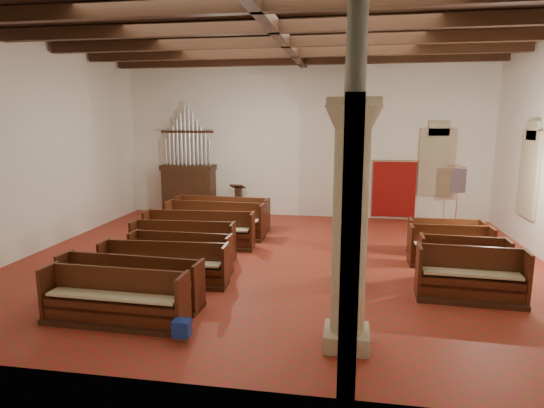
{
  "coord_description": "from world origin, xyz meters",
  "views": [
    {
      "loc": [
        1.73,
        -11.67,
        3.73
      ],
      "look_at": [
        -0.3,
        0.5,
        1.46
      ],
      "focal_mm": 30.0,
      "sensor_mm": 36.0,
      "label": 1
    }
  ],
  "objects": [
    {
      "name": "floor",
      "position": [
        0.0,
        0.0,
        0.0
      ],
      "size": [
        14.0,
        14.0,
        0.0
      ],
      "primitive_type": "plane",
      "color": "maroon",
      "rests_on": "ground"
    },
    {
      "name": "ceiling",
      "position": [
        0.0,
        0.0,
        6.0
      ],
      "size": [
        14.0,
        14.0,
        0.0
      ],
      "primitive_type": "plane",
      "rotation": [
        3.14,
        0.0,
        0.0
      ],
      "color": "#311F10",
      "rests_on": "wall_back"
    },
    {
      "name": "wall_back",
      "position": [
        0.0,
        6.0,
        3.0
      ],
      "size": [
        14.0,
        0.02,
        6.0
      ],
      "primitive_type": "cube",
      "color": "white",
      "rests_on": "floor"
    },
    {
      "name": "wall_front",
      "position": [
        0.0,
        -6.0,
        3.0
      ],
      "size": [
        14.0,
        0.02,
        6.0
      ],
      "primitive_type": "cube",
      "color": "white",
      "rests_on": "floor"
    },
    {
      "name": "wall_left",
      "position": [
        -7.0,
        0.0,
        3.0
      ],
      "size": [
        0.02,
        12.0,
        6.0
      ],
      "primitive_type": "cube",
      "color": "white",
      "rests_on": "floor"
    },
    {
      "name": "ceiling_beams",
      "position": [
        0.0,
        0.0,
        5.82
      ],
      "size": [
        13.8,
        11.8,
        0.3
      ],
      "primitive_type": null,
      "color": "#3F2114",
      "rests_on": "wall_back"
    },
    {
      "name": "arcade",
      "position": [
        1.8,
        0.0,
        3.56
      ],
      "size": [
        0.9,
        11.9,
        6.0
      ],
      "color": "#BBAE8B",
      "rests_on": "floor"
    },
    {
      "name": "window_right_b",
      "position": [
        6.98,
        2.5,
        2.2
      ],
      "size": [
        0.03,
        1.0,
        2.2
      ],
      "primitive_type": "cube",
      "color": "#2D654E",
      "rests_on": "wall_right"
    },
    {
      "name": "window_back",
      "position": [
        5.0,
        5.98,
        2.2
      ],
      "size": [
        1.0,
        0.03,
        2.2
      ],
      "primitive_type": "cube",
      "color": "#2D654E",
      "rests_on": "wall_back"
    },
    {
      "name": "pipe_organ",
      "position": [
        -4.5,
        5.5,
        1.37
      ],
      "size": [
        2.1,
        0.85,
        4.4
      ],
      "color": "#3F2114",
      "rests_on": "floor"
    },
    {
      "name": "lectern",
      "position": [
        -2.47,
        5.49,
        0.54
      ],
      "size": [
        0.57,
        0.59,
        1.3
      ],
      "rotation": [
        0.0,
        0.0,
        -0.14
      ],
      "color": "#362311",
      "rests_on": "floor"
    },
    {
      "name": "dossal_curtain",
      "position": [
        3.5,
        5.92,
        1.17
      ],
      "size": [
        1.8,
        0.07,
        2.17
      ],
      "color": "maroon",
      "rests_on": "floor"
    },
    {
      "name": "processional_banner",
      "position": [
        5.41,
        4.23,
        0.79
      ],
      "size": [
        0.51,
        0.65,
        2.32
      ],
      "rotation": [
        0.0,
        0.0,
        0.34
      ],
      "color": "#3F2114",
      "rests_on": "floor"
    },
    {
      "name": "hymnal_box_a",
      "position": [
        -0.97,
        -4.8,
        0.25
      ],
      "size": [
        0.29,
        0.24,
        0.29
      ],
      "primitive_type": "cube",
      "rotation": [
        0.0,
        0.0,
        0.02
      ],
      "color": "#163197",
      "rests_on": "floor"
    },
    {
      "name": "hymnal_box_b",
      "position": [
        -1.73,
        -1.88,
        0.28
      ],
      "size": [
        0.45,
        0.41,
        0.36
      ],
      "primitive_type": "cube",
      "rotation": [
        0.0,
        0.0,
        -0.41
      ],
      "color": "navy",
      "rests_on": "floor"
    },
    {
      "name": "hymnal_box_c",
      "position": [
        -1.72,
        0.18,
        0.24
      ],
      "size": [
        0.35,
        0.32,
        0.28
      ],
      "primitive_type": "cube",
      "rotation": [
        0.0,
        0.0,
        0.43
      ],
      "color": "#16249C",
      "rests_on": "floor"
    },
    {
      "name": "tube_heater_a",
      "position": [
        -2.77,
        -3.7,
        0.16
      ],
      "size": [
        0.94,
        0.44,
        0.1
      ],
      "primitive_type": "cylinder",
      "rotation": [
        0.0,
        1.57,
        -0.37
      ],
      "color": "silver",
      "rests_on": "floor"
    },
    {
      "name": "tube_heater_b",
      "position": [
        -2.48,
        -4.01,
        0.16
      ],
      "size": [
        0.86,
        0.41,
        0.09
      ],
      "primitive_type": "cylinder",
      "rotation": [
        0.0,
        1.57,
        -0.38
      ],
      "color": "white",
      "rests_on": "floor"
    },
    {
      "name": "nave_pew_0",
      "position": [
        -2.45,
        -4.33,
        0.34
      ],
      "size": [
        2.78,
        0.77,
        1.04
      ],
      "rotation": [
        0.0,
        0.0,
        -0.03
      ],
      "color": "#3F2114",
      "rests_on": "floor"
    },
    {
      "name": "nave_pew_1",
      "position": [
        -2.58,
        -3.46,
        0.33
      ],
      "size": [
        3.08,
        0.83,
        1.0
      ],
      "rotation": [
        0.0,
        0.0,
        -0.05
      ],
      "color": "#3F2114",
      "rests_on": "floor"
    },
    {
      "name": "nave_pew_2",
      "position": [
        -2.36,
        -2.22,
        0.32
      ],
      "size": [
        2.98,
        0.79,
        0.98
      ],
      "rotation": [
        0.0,
        0.0,
        0.05
      ],
      "color": "#3F2114",
      "rests_on": "floor"
    },
    {
      "name": "nave_pew_3",
      "position": [
        -2.27,
        -1.38,
        0.33
      ],
      "size": [
        2.56,
        0.71,
        1.0
      ],
      "rotation": [
        0.0,
        0.0,
        -0.02
      ],
      "color": "#3F2114",
      "rests_on": "floor"
    },
    {
      "name": "nave_pew_4",
      "position": [
        -2.6,
        -0.32,
        0.34
      ],
      "size": [
        2.84,
        0.84,
        1.04
      ],
      "rotation": [
        0.0,
        0.0,
        0.05
      ],
      "color": "#3F2114",
      "rests_on": "floor"
    },
    {
      "name": "nave_pew_5",
      "position": [
        -2.54,
        0.86,
        0.36
      ],
      "size": [
        3.29,
        0.92,
        1.09
      ],
      "rotation": [
        0.0,
        0.0,
        0.06
      ],
      "color": "#3F2114",
      "rests_on": "floor"
    },
    {
      "name": "nave_pew_6",
      "position": [
        -2.44,
        2.1,
        0.38
      ],
      "size": [
        3.28,
        0.94,
        1.15
      ],
      "rotation": [
        0.0,
        0.0,
        -0.05
      ],
      "color": "#3F2114",
      "rests_on": "floor"
    },
    {
      "name": "nave_pew_7",
      "position": [
        -2.5,
        3.15,
        0.38
      ],
      "size": [
        3.33,
        0.97,
        1.14
      ],
      "rotation": [
        0.0,
        0.0,
        -0.07
      ],
      "color": "#3F2114",
      "rests_on": "floor"
    },
    {
      "name": "aisle_pew_0",
      "position": [
        4.33,
        -2.07,
        0.38
      ],
      "size": [
        2.2,
        0.87,
        1.13
      ],
      "rotation": [
        0.0,
        0.0,
        -0.05
      ],
      "color": "#3F2114",
      "rests_on": "floor"
    },
    {
      "name": "aisle_pew_1",
      "position": [
        4.42,
        -1.07,
        0.37
      ],
      "size": [
        1.96,
        0.85,
        1.1
      ],
      "rotation": [
        0.0,
        0.0,
        -0.06
      ],
      "color": "#3F2114",
      "rests_on": "floor"
    },
    {
      "name": "aisle_pew_2",
      "position": [
        4.42,
        0.3,
        0.35
      ],
      "size": [
        2.07,
        0.74,
        1.05
      ],
      "rotation": [
        0.0,
        0.0,
        0.02
      ],
      "color": "#3F2114",
      "rests_on": "floor"
    },
    {
      "name": "aisle_pew_3",
      "position": [
        4.47,
        1.23,
        0.34
      ],
      "size": [
        1.97,
        0.71,
        1.02
      ],
      "rotation": [
        0.0,
        0.0,
        0.02
      ],
      "color": "#3F2114",
      "rests_on": "floor"
    }
  ]
}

